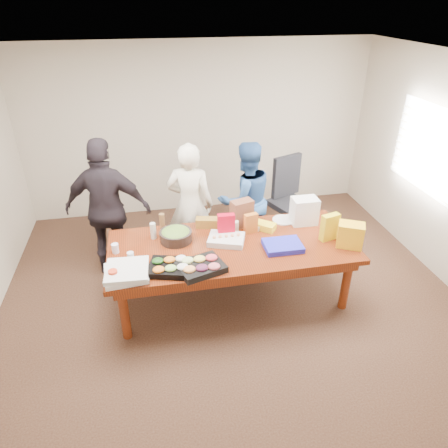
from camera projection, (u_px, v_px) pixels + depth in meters
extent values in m
cube|color=#47301E|center=(231.00, 296.00, 5.04)|extent=(5.50, 5.00, 0.02)
cube|color=white|center=(234.00, 62.00, 3.70)|extent=(5.50, 5.00, 0.02)
cube|color=beige|center=(199.00, 130.00, 6.51)|extent=(5.50, 0.04, 2.70)
cube|color=beige|center=(329.00, 392.00, 2.24)|extent=(5.50, 0.04, 2.70)
cube|color=white|center=(428.00, 149.00, 5.27)|extent=(0.03, 1.40, 1.10)
cube|color=beige|center=(426.00, 149.00, 5.26)|extent=(0.04, 1.36, 1.00)
cube|color=#4C1C0F|center=(232.00, 271.00, 4.85)|extent=(2.80, 1.20, 0.75)
cube|color=black|center=(290.00, 201.00, 6.04)|extent=(0.76, 0.76, 1.15)
imported|color=silver|center=(190.00, 205.00, 5.35)|extent=(0.71, 0.57, 1.68)
imported|color=#2B5492|center=(245.00, 200.00, 5.54)|extent=(0.90, 0.77, 1.63)
imported|color=black|center=(108.00, 209.00, 5.08)|extent=(1.14, 0.67, 1.82)
cube|color=black|center=(170.00, 268.00, 4.22)|extent=(0.52, 0.45, 0.07)
cube|color=black|center=(201.00, 267.00, 4.23)|extent=(0.55, 0.48, 0.07)
cube|color=silver|center=(226.00, 240.00, 4.70)|extent=(0.48, 0.42, 0.07)
cylinder|color=#2A221F|center=(176.00, 236.00, 4.72)|extent=(0.41, 0.41, 0.12)
cube|color=#2426C9|center=(283.00, 246.00, 4.59)|extent=(0.42, 0.32, 0.06)
cube|color=red|center=(226.00, 226.00, 4.76)|extent=(0.20, 0.09, 0.29)
cube|color=yellow|center=(330.00, 227.00, 4.70)|extent=(0.23, 0.14, 0.32)
cube|color=#CC6A21|center=(251.00, 223.00, 4.85)|extent=(0.17, 0.10, 0.25)
cylinder|color=beige|center=(235.00, 227.00, 4.88)|extent=(0.11, 0.11, 0.14)
cylinder|color=#F0FB2E|center=(231.00, 226.00, 4.88)|extent=(0.07, 0.07, 0.15)
cylinder|color=brown|center=(162.00, 222.00, 4.93)|extent=(0.07, 0.07, 0.21)
cylinder|color=beige|center=(153.00, 231.00, 4.74)|extent=(0.08, 0.08, 0.20)
cube|color=yellow|center=(265.00, 226.00, 4.95)|extent=(0.29, 0.27, 0.08)
cube|color=olive|center=(208.00, 223.00, 5.00)|extent=(0.31, 0.19, 0.12)
cube|color=brown|center=(242.00, 213.00, 4.96)|extent=(0.29, 0.22, 0.34)
cylinder|color=red|center=(113.00, 276.00, 4.05)|extent=(0.10, 0.10, 0.12)
cylinder|color=silver|center=(131.00, 257.00, 4.37)|extent=(0.08, 0.08, 0.10)
cylinder|color=white|center=(115.00, 248.00, 4.50)|extent=(0.09, 0.09, 0.11)
cube|color=silver|center=(126.00, 274.00, 4.15)|extent=(0.46, 0.46, 0.05)
cube|color=silver|center=(127.00, 270.00, 4.11)|extent=(0.45, 0.45, 0.05)
cylinder|color=white|center=(283.00, 220.00, 5.16)|extent=(0.33, 0.33, 0.02)
cylinder|color=silver|center=(291.00, 219.00, 5.17)|extent=(0.33, 0.33, 0.02)
cylinder|color=beige|center=(256.00, 227.00, 4.97)|extent=(0.19, 0.19, 0.06)
cylinder|color=#F6E7B8|center=(183.00, 232.00, 4.85)|extent=(0.19, 0.19, 0.06)
cube|color=white|center=(304.00, 211.00, 5.03)|extent=(0.31, 0.23, 0.33)
cube|color=yellow|center=(350.00, 235.00, 4.58)|extent=(0.34, 0.30, 0.28)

